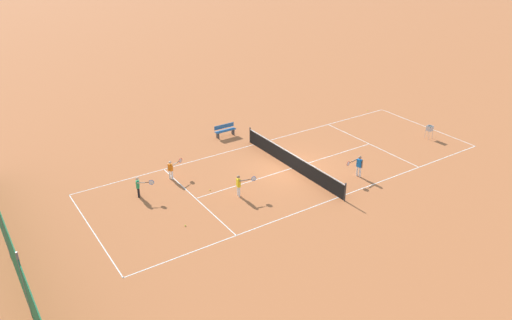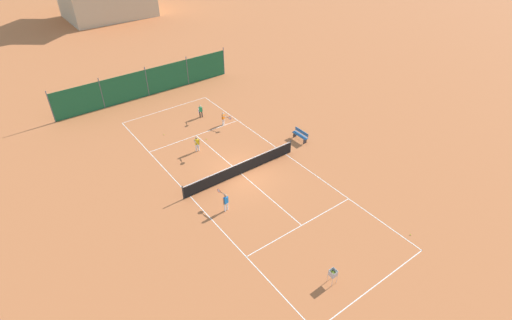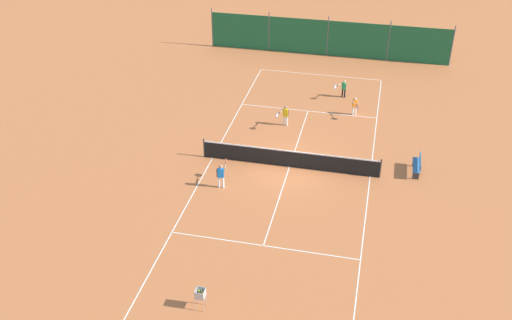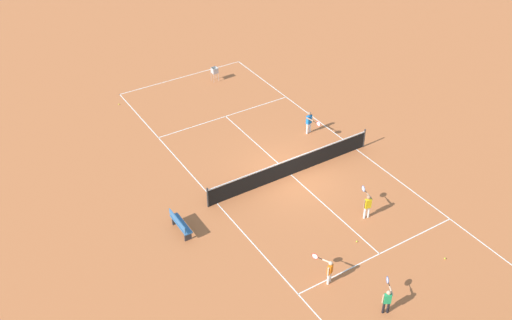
% 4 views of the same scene
% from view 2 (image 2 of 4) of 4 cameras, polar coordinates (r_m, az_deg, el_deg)
% --- Properties ---
extents(ground_plane, '(600.00, 600.00, 0.00)m').
position_cam_2_polar(ground_plane, '(28.23, -2.14, -1.96)').
color(ground_plane, '#BC6638').
extents(court_line_markings, '(8.25, 23.85, 0.01)m').
position_cam_2_polar(court_line_markings, '(28.23, -2.14, -1.96)').
color(court_line_markings, white).
rests_on(court_line_markings, ground).
extents(tennis_net, '(9.18, 0.08, 1.06)m').
position_cam_2_polar(tennis_net, '(27.93, -2.16, -1.15)').
color(tennis_net, '#2D2D2D').
rests_on(tennis_net, ground).
extents(windscreen_fence_far, '(17.28, 0.08, 2.90)m').
position_cam_2_polar(windscreen_fence_far, '(39.66, -15.30, 10.60)').
color(windscreen_fence_far, '#1E6038').
rests_on(windscreen_fence_far, ground).
extents(player_near_service, '(0.43, 1.09, 1.29)m').
position_cam_2_polar(player_near_service, '(24.89, -4.39, -5.84)').
color(player_near_service, white).
rests_on(player_near_service, ground).
extents(player_far_service, '(0.75, 0.84, 1.15)m').
position_cam_2_polar(player_far_service, '(35.06, -7.93, 7.03)').
color(player_far_service, black).
rests_on(player_far_service, ground).
extents(player_far_baseline, '(0.43, 0.99, 1.13)m').
position_cam_2_polar(player_far_baseline, '(33.70, -4.63, 6.02)').
color(player_far_baseline, white).
rests_on(player_far_baseline, ground).
extents(player_near_baseline, '(0.60, 0.99, 1.24)m').
position_cam_2_polar(player_near_baseline, '(30.45, -8.43, 2.38)').
color(player_near_baseline, white).
rests_on(player_near_baseline, ground).
extents(tennis_ball_by_net_right, '(0.07, 0.07, 0.07)m').
position_cam_2_polar(tennis_ball_by_net_right, '(32.14, -7.11, 2.96)').
color(tennis_ball_by_net_right, '#CCE033').
rests_on(tennis_ball_by_net_right, ground).
extents(tennis_ball_service_box, '(0.07, 0.07, 0.07)m').
position_cam_2_polar(tennis_ball_service_box, '(25.40, 21.20, -9.91)').
color(tennis_ball_service_box, '#CCE033').
rests_on(tennis_ball_service_box, ground).
extents(tennis_ball_near_corner, '(0.07, 0.07, 0.07)m').
position_cam_2_polar(tennis_ball_near_corner, '(33.36, -13.02, 3.58)').
color(tennis_ball_near_corner, '#CCE033').
rests_on(tennis_ball_near_corner, ground).
extents(ball_hopper, '(0.36, 0.36, 0.89)m').
position_cam_2_polar(ball_hopper, '(21.43, 10.93, -15.64)').
color(ball_hopper, '#B7B7BC').
rests_on(ball_hopper, ground).
extents(courtside_bench, '(0.36, 1.50, 0.84)m').
position_cam_2_polar(courtside_bench, '(31.84, 6.37, 3.58)').
color(courtside_bench, '#336699').
rests_on(courtside_bench, ground).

